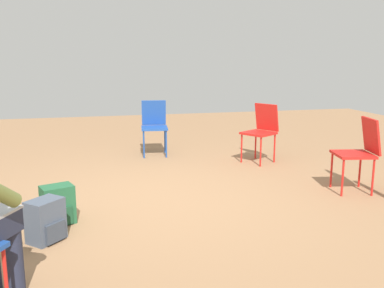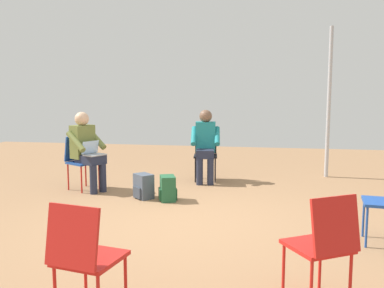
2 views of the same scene
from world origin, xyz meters
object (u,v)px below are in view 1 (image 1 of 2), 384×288
chair_west (360,149)px  backpack_near_laptop_user (58,207)px  backpack_by_empty_chair (46,223)px  chair_southwest (262,128)px  chair_south (154,124)px

chair_west → backpack_near_laptop_user: size_ratio=2.36×
chair_west → backpack_near_laptop_user: 3.29m
backpack_by_empty_chair → chair_west: bearing=-170.3°
backpack_near_laptop_user → backpack_by_empty_chair: size_ratio=1.00×
backpack_by_empty_chair → chair_southwest: bearing=-142.5°
chair_south → backpack_by_empty_chair: chair_south is taller
chair_west → backpack_by_empty_chair: 3.41m
chair_southwest → chair_west: bearing=166.4°
backpack_near_laptop_user → backpack_by_empty_chair: (0.08, 0.38, 0.00)m
backpack_near_laptop_user → chair_southwest: bearing=-146.9°
backpack_near_laptop_user → chair_south: bearing=-116.4°
chair_west → backpack_by_empty_chair: bearing=111.2°
chair_south → backpack_near_laptop_user: 2.97m
chair_south → backpack_near_laptop_user: size_ratio=2.36×
backpack_by_empty_chair → backpack_near_laptop_user: bearing=-101.3°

